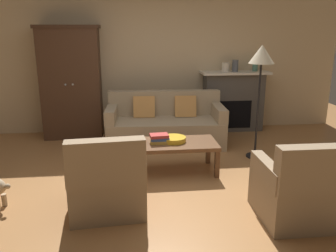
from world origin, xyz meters
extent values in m
plane|color=#B27A47|center=(0.00, 0.00, 0.00)|extent=(9.60, 9.60, 0.00)
cube|color=beige|center=(0.00, 2.55, 1.40)|extent=(7.20, 0.10, 2.80)
cube|color=#4C4947|center=(1.55, 2.30, 0.54)|extent=(1.10, 0.36, 1.08)
cube|color=black|center=(1.55, 2.12, 0.34)|extent=(0.60, 0.01, 0.52)
cube|color=white|center=(1.55, 2.28, 1.10)|extent=(1.26, 0.48, 0.04)
cube|color=#472D1E|center=(-1.40, 2.22, 0.94)|extent=(1.00, 0.52, 1.89)
cube|color=#3C271A|center=(-1.40, 2.22, 1.92)|extent=(1.06, 0.55, 0.06)
sphere|color=#ADAFB5|center=(-1.46, 1.95, 0.98)|extent=(0.04, 0.04, 0.04)
sphere|color=#ADAFB5|center=(-1.34, 1.95, 0.98)|extent=(0.04, 0.04, 0.04)
cube|color=tan|center=(0.18, 1.53, 0.22)|extent=(1.94, 0.93, 0.44)
cube|color=tan|center=(0.20, 1.87, 0.65)|extent=(1.91, 0.28, 0.42)
cube|color=tan|center=(-0.70, 1.57, 0.55)|extent=(0.20, 0.81, 0.22)
cube|color=tan|center=(1.06, 1.48, 0.55)|extent=(0.20, 0.81, 0.22)
cube|color=tan|center=(-0.16, 1.74, 0.61)|extent=(0.37, 0.20, 0.37)
cube|color=tan|center=(0.54, 1.71, 0.61)|extent=(0.37, 0.20, 0.37)
cube|color=brown|center=(0.20, 0.38, 0.39)|extent=(1.10, 0.60, 0.05)
cube|color=brown|center=(-0.31, 0.12, 0.18)|extent=(0.06, 0.06, 0.37)
cube|color=brown|center=(0.71, 0.12, 0.18)|extent=(0.06, 0.06, 0.37)
cube|color=brown|center=(-0.31, 0.64, 0.18)|extent=(0.06, 0.06, 0.37)
cube|color=brown|center=(0.71, 0.64, 0.18)|extent=(0.06, 0.06, 0.37)
cylinder|color=gold|center=(0.17, 0.42, 0.45)|extent=(0.33, 0.33, 0.06)
cube|color=gold|center=(-0.02, 0.38, 0.44)|extent=(0.25, 0.19, 0.04)
cube|color=#38569E|center=(-0.01, 0.38, 0.48)|extent=(0.24, 0.17, 0.04)
cube|color=#B73833|center=(-0.03, 0.37, 0.52)|extent=(0.25, 0.19, 0.04)
cylinder|color=beige|center=(1.37, 2.28, 1.20)|extent=(0.14, 0.14, 0.16)
cylinder|color=#565B66|center=(1.55, 2.28, 1.23)|extent=(0.11, 0.11, 0.21)
cylinder|color=slate|center=(1.93, 2.28, 1.24)|extent=(0.10, 0.10, 0.25)
cube|color=#997F60|center=(-0.66, -0.54, 0.21)|extent=(0.82, 0.82, 0.42)
cube|color=#997F60|center=(-0.64, -0.85, 0.65)|extent=(0.77, 0.22, 0.46)
cube|color=#997F60|center=(-0.34, -0.51, 0.52)|extent=(0.17, 0.71, 0.20)
cube|color=#997F60|center=(-0.99, -0.56, 0.52)|extent=(0.17, 0.71, 0.20)
cube|color=#997F60|center=(1.27, -0.94, 0.21)|extent=(0.77, 0.77, 0.42)
cube|color=#997F60|center=(1.27, -1.25, 0.65)|extent=(0.76, 0.17, 0.46)
cube|color=#997F60|center=(1.60, -0.94, 0.52)|extent=(0.13, 0.70, 0.20)
cube|color=#997F60|center=(0.94, -0.93, 0.52)|extent=(0.13, 0.70, 0.20)
cylinder|color=black|center=(1.47, 0.81, 0.01)|extent=(0.26, 0.26, 0.02)
cylinder|color=black|center=(1.47, 0.81, 0.71)|extent=(0.03, 0.03, 1.43)
cone|color=beige|center=(1.47, 0.81, 1.54)|extent=(0.36, 0.36, 0.26)
cylinder|color=tan|center=(-1.80, -0.36, 0.07)|extent=(0.06, 0.06, 0.14)
sphere|color=tan|center=(-1.72, -0.45, 0.27)|extent=(0.06, 0.06, 0.06)
camera|label=1|loc=(-0.40, -4.01, 1.89)|focal=37.30mm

